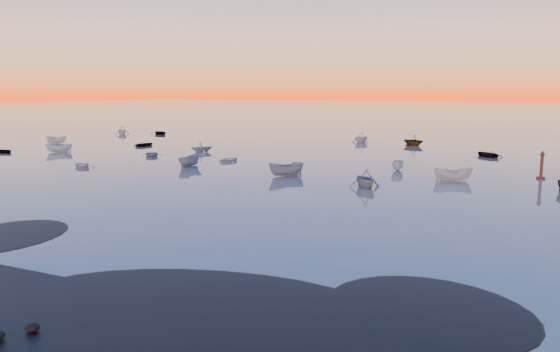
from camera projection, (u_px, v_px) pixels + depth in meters
The scene contains 7 objects.
ground at pixel (420, 133), 120.98m from camera, with size 600.00×600.00×0.00m, color slate.
mud_lobes at pixel (69, 262), 30.81m from camera, with size 140.00×6.00×0.07m, color black, non-canonical shape.
moored_fleet at pixel (357, 156), 79.02m from camera, with size 124.00×58.00×1.20m, color silver, non-canonical shape.
boat_near_left at pixel (152, 156), 79.00m from camera, with size 3.83×1.60×0.96m, color slate.
boat_near_center at pixel (453, 181), 58.26m from camera, with size 4.09×1.73×1.42m, color silver.
boat_near_right at pixel (365, 187), 54.46m from camera, with size 3.97×1.79×1.39m, color slate.
channel_marker at pixel (542, 167), 59.16m from camera, with size 0.91×0.91×3.23m.
Camera 1 is at (23.47, -22.70, 9.71)m, focal length 35.00 mm.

